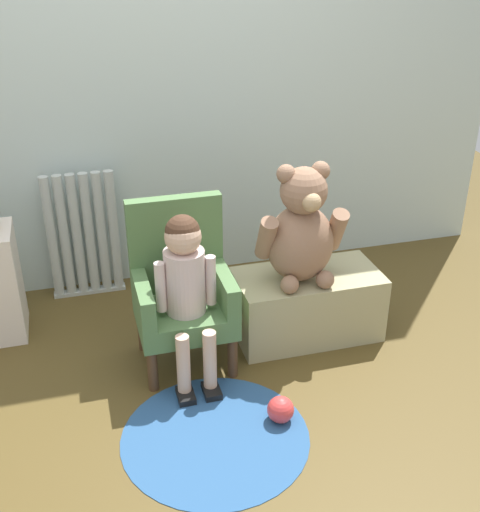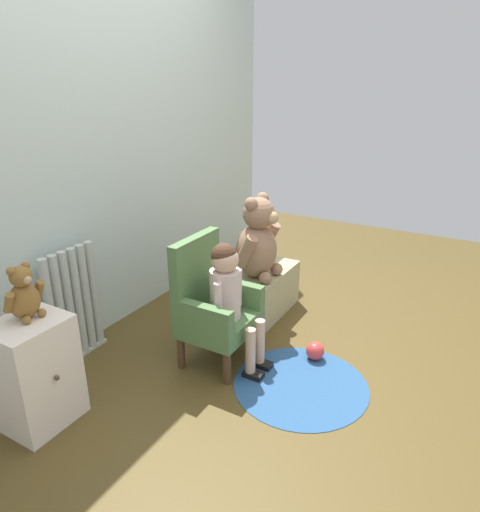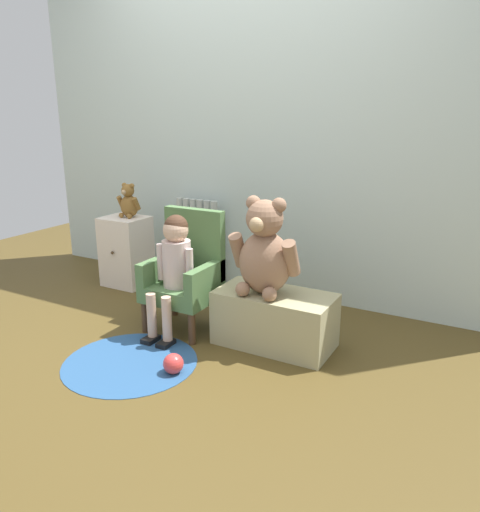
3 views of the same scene
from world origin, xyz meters
name	(u,v)px [view 3 (image 3 of 3)]	position (x,y,z in m)	size (l,w,h in m)	color
ground_plane	(144,358)	(0.00, 0.00, 0.00)	(6.00, 6.00, 0.00)	#51401C
back_wall	(254,126)	(0.00, 1.29, 1.20)	(3.80, 0.05, 2.40)	silver
radiator	(198,243)	(-0.41, 1.17, 0.33)	(0.37, 0.05, 0.67)	#B4BBB5
small_dresser	(127,251)	(-0.89, 0.90, 0.27)	(0.33, 0.31, 0.53)	silver
child_armchair	(186,273)	(-0.04, 0.47, 0.35)	(0.41, 0.37, 0.73)	#4F7442
child_figure	(174,258)	(-0.04, 0.36, 0.47)	(0.25, 0.35, 0.73)	beige
low_bench	(275,319)	(0.56, 0.50, 0.16)	(0.67, 0.34, 0.32)	tan
large_teddy_bear	(265,252)	(0.50, 0.47, 0.56)	(0.40, 0.28, 0.55)	#956E54
small_teddy_bear	(129,202)	(-0.86, 0.92, 0.65)	(0.19, 0.13, 0.26)	brown
floor_rug	(130,362)	(-0.03, -0.08, 0.00)	(0.72, 0.72, 0.01)	#295180
toy_ball	(173,364)	(0.24, -0.05, 0.05)	(0.11, 0.11, 0.11)	#DB3D3B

